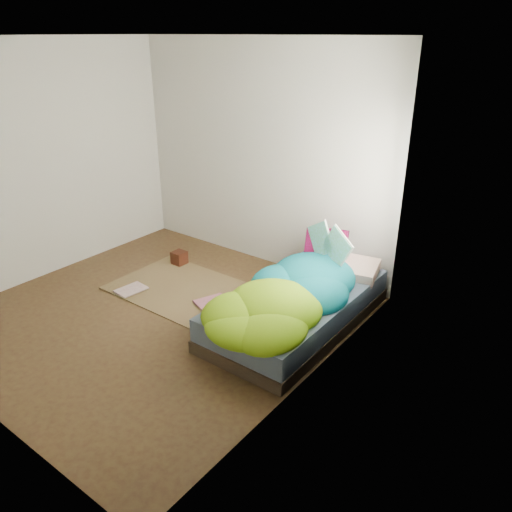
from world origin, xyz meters
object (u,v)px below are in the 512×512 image
(pillow_magenta, at_px, (326,248))
(wooden_box, at_px, (179,258))
(floor_book_b, at_px, (207,297))
(floor_book_a, at_px, (125,287))
(bed, at_px, (297,308))
(open_book, at_px, (329,233))

(pillow_magenta, relative_size, wooden_box, 2.72)
(floor_book_b, bearing_deg, floor_book_a, -136.42)
(bed, bearing_deg, open_book, 81.17)
(pillow_magenta, height_order, floor_book_a, pillow_magenta)
(open_book, height_order, wooden_box, open_book)
(pillow_magenta, bearing_deg, wooden_box, 174.83)
(floor_book_a, bearing_deg, wooden_box, 93.86)
(bed, relative_size, pillow_magenta, 4.71)
(pillow_magenta, height_order, open_book, open_book)
(open_book, bearing_deg, wooden_box, -156.65)
(floor_book_a, xyz_separation_m, floor_book_b, (0.90, 0.36, 0.00))
(bed, bearing_deg, wooden_box, 171.56)
(bed, distance_m, floor_book_b, 1.05)
(open_book, relative_size, floor_book_a, 1.61)
(open_book, bearing_deg, floor_book_b, -131.86)
(bed, xyz_separation_m, wooden_box, (-1.90, 0.28, -0.08))
(open_book, bearing_deg, pillow_magenta, 141.51)
(open_book, xyz_separation_m, wooden_box, (-1.96, -0.14, -0.75))
(pillow_magenta, relative_size, floor_book_a, 1.34)
(floor_book_b, bearing_deg, pillow_magenta, 63.87)
(wooden_box, height_order, floor_book_a, wooden_box)
(wooden_box, relative_size, floor_book_a, 0.49)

